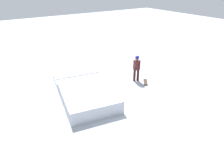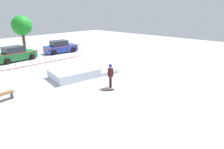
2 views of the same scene
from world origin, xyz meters
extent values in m
plane|color=#B2B7C1|center=(0.00, 0.00, 0.00)|extent=(60.00, 60.00, 0.00)
cube|color=silver|center=(0.81, 0.75, 0.35)|extent=(4.00, 3.20, 0.70)
cube|color=silver|center=(3.47, 0.27, 0.15)|extent=(2.23, 2.88, 0.30)
cylinder|color=gray|center=(2.58, 0.43, 0.70)|extent=(0.54, 2.57, 0.08)
cylinder|color=black|center=(1.18, -3.04, 0.41)|extent=(0.15, 0.15, 0.82)
cylinder|color=black|center=(1.31, -2.86, 0.41)|extent=(0.15, 0.15, 0.82)
cube|color=#4C1919|center=(1.24, -2.95, 1.12)|extent=(0.44, 0.40, 0.60)
cylinder|color=#4C1919|center=(1.14, -3.09, 1.12)|extent=(0.09, 0.09, 0.60)
cylinder|color=#4C1919|center=(1.35, -2.81, 1.12)|extent=(0.09, 0.09, 0.60)
sphere|color=tan|center=(1.24, -2.95, 1.57)|extent=(0.22, 0.22, 0.22)
sphere|color=navy|center=(1.24, -2.95, 1.60)|extent=(0.25, 0.25, 0.25)
cube|color=#3F2D1E|center=(0.70, -3.28, 0.08)|extent=(0.75, 0.65, 0.02)
cylinder|color=silver|center=(0.41, -3.20, 0.03)|extent=(0.06, 0.06, 0.06)
cylinder|color=silver|center=(0.55, -3.02, 0.03)|extent=(0.06, 0.06, 0.06)
cylinder|color=silver|center=(0.85, -3.55, 0.03)|extent=(0.06, 0.06, 0.06)
cylinder|color=silver|center=(0.99, -3.36, 0.03)|extent=(0.06, 0.06, 0.06)
camera|label=1|loc=(-7.55, 4.67, 5.86)|focal=32.11mm
camera|label=2|loc=(-8.31, -11.92, 5.28)|focal=31.27mm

